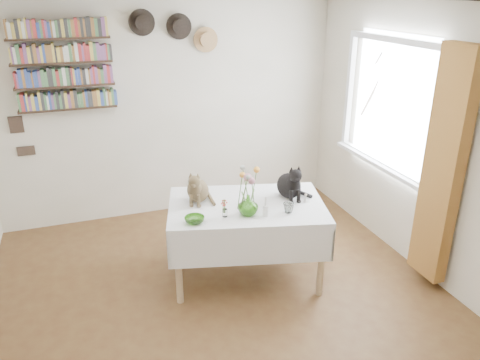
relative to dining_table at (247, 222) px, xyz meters
name	(u,v)px	position (x,y,z in m)	size (l,w,h in m)	color
room	(229,181)	(-0.34, -0.55, 0.68)	(4.08, 4.58, 2.58)	brown
window	(388,115)	(1.62, 0.25, 0.82)	(0.12, 1.52, 1.32)	white
curtain	(443,169)	(1.56, -0.67, 0.58)	(0.12, 0.38, 2.10)	brown
dining_table	(247,222)	(0.00, 0.00, 0.00)	(1.60, 1.23, 0.76)	white
tabby_cat	(198,185)	(-0.40, 0.22, 0.35)	(0.22, 0.28, 0.32)	brown
black_cat	(289,179)	(0.43, 0.02, 0.37)	(0.24, 0.30, 0.36)	black
flower_vase	(248,205)	(-0.06, -0.21, 0.28)	(0.18, 0.18, 0.18)	#6AB63F
green_bowl	(195,220)	(-0.54, -0.20, 0.21)	(0.17, 0.17, 0.05)	#6AB63F
drinking_glass	(289,208)	(0.29, -0.29, 0.23)	(0.10, 0.10, 0.09)	white
candlestick	(266,210)	(0.07, -0.28, 0.25)	(0.05, 0.05, 0.18)	white
berry_jar	(225,208)	(-0.26, -0.17, 0.27)	(0.04, 0.04, 0.18)	white
porcelain_figurine	(306,198)	(0.53, -0.14, 0.22)	(0.05, 0.05, 0.09)	white
flower_bouquet	(247,178)	(-0.07, -0.19, 0.53)	(0.17, 0.12, 0.39)	#4C7233
bookshelf_unit	(63,66)	(-1.44, 1.61, 1.27)	(1.00, 0.16, 0.91)	#312015
wall_hats	(177,30)	(-0.23, 1.64, 1.59)	(0.98, 0.09, 0.48)	black
wall_art_plaques	(20,136)	(-1.97, 1.68, 0.55)	(0.21, 0.02, 0.44)	#38281E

